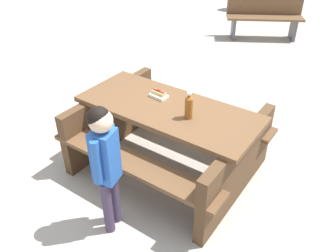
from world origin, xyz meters
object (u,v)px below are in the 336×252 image
at_px(hotdog_tray, 159,94).
at_px(soda_bottle, 189,106).
at_px(park_bench_near, 264,16).
at_px(picnic_table, 168,133).
at_px(child_in_coat, 105,156).

bearing_deg(hotdog_tray, soda_bottle, 147.25).
bearing_deg(soda_bottle, park_bench_near, -90.64).
xyz_separation_m(picnic_table, child_in_coat, (0.16, 0.92, 0.33)).
bearing_deg(hotdog_tray, child_in_coat, 89.77).
bearing_deg(picnic_table, park_bench_near, -93.77).
height_order(picnic_table, soda_bottle, soda_bottle).
distance_m(picnic_table, hotdog_tray, 0.40).
bearing_deg(child_in_coat, park_bench_near, -94.82).
bearing_deg(park_bench_near, hotdog_tray, 84.09).
relative_size(child_in_coat, park_bench_near, 0.78).
distance_m(picnic_table, park_bench_near, 4.56).
xyz_separation_m(picnic_table, soda_bottle, (-0.25, 0.12, 0.43)).
bearing_deg(soda_bottle, picnic_table, -25.34).
relative_size(picnic_table, child_in_coat, 1.71).
relative_size(soda_bottle, hotdog_tray, 1.26).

